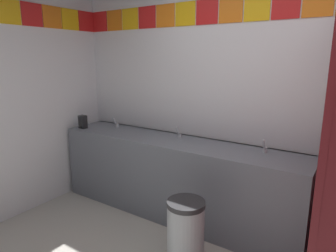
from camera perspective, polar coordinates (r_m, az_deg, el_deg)
The scene contains 7 objects.
wall_back at distance 2.98m, azimuth 18.35°, elevation 6.24°, with size 4.50×0.09×2.74m.
vanity_counter at distance 3.26m, azimuth 1.20°, elevation -9.72°, with size 2.74×0.55×0.85m.
faucet_left at distance 3.73m, azimuth -9.95°, elevation 0.49°, with size 0.04×0.10×0.14m.
faucet_center at distance 3.19m, azimuth 2.10°, elevation -1.47°, with size 0.04×0.10×0.14m.
faucet_right at distance 2.84m, azimuth 18.07°, elevation -3.94°, with size 0.04×0.10×0.14m.
soap_dispenser at distance 3.79m, azimuth -16.06°, elevation 0.77°, with size 0.09×0.09×0.16m.
trash_bin at distance 2.55m, azimuth 3.39°, elevation -20.18°, with size 0.31×0.31×0.59m.
Camera 1 is at (0.78, -1.22, 1.69)m, focal length 31.71 mm.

